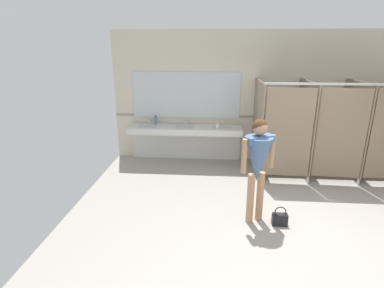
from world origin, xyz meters
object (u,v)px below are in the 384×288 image
at_px(handbag, 280,219).
at_px(paper_cup, 217,126).
at_px(soap_dispenser, 156,120).
at_px(person_standing, 258,159).

xyz_separation_m(handbag, paper_cup, (-0.97, 2.46, 0.81)).
distance_m(handbag, soap_dispenser, 3.74).
height_order(handbag, soap_dispenser, soap_dispenser).
bearing_deg(soap_dispenser, paper_cup, -10.47).
bearing_deg(paper_cup, soap_dispenser, 169.53).
relative_size(person_standing, handbag, 5.24).
bearing_deg(soap_dispenser, person_standing, -52.29).
bearing_deg(person_standing, handbag, -14.80).
bearing_deg(handbag, soap_dispenser, 131.46).
relative_size(handbag, soap_dispenser, 1.51).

